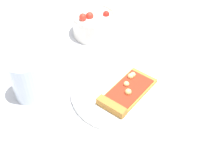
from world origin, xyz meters
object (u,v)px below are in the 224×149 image
object	(u,v)px
salad_bowl	(94,23)
soda_glass	(28,80)
plate	(121,91)
paper_napkin	(216,128)
pizza_slice_main	(125,93)

from	to	relation	value
salad_bowl	soda_glass	world-z (taller)	soda_glass
plate	salad_bowl	xyz separation A→B (m)	(-0.11, 0.24, 0.03)
paper_napkin	pizza_slice_main	bearing A→B (deg)	164.29
plate	soda_glass	bearing A→B (deg)	-170.51
salad_bowl	paper_napkin	size ratio (longest dim) A/B	0.86
pizza_slice_main	plate	bearing A→B (deg)	124.12
pizza_slice_main	soda_glass	world-z (taller)	soda_glass
plate	paper_napkin	size ratio (longest dim) A/B	1.65
salad_bowl	pizza_slice_main	bearing A→B (deg)	-64.36
plate	pizza_slice_main	xyz separation A→B (m)	(0.01, -0.02, 0.01)
pizza_slice_main	paper_napkin	distance (m)	0.22
pizza_slice_main	salad_bowl	size ratio (longest dim) A/B	1.30
plate	pizza_slice_main	distance (m)	0.03
salad_bowl	paper_napkin	xyz separation A→B (m)	(0.33, -0.32, -0.03)
plate	paper_napkin	bearing A→B (deg)	-19.36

